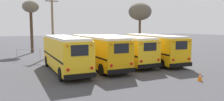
# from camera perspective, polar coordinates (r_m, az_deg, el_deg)

# --- Properties ---
(ground_plane) EXTENTS (160.00, 160.00, 0.00)m
(ground_plane) POSITION_cam_1_polar(r_m,az_deg,el_deg) (22.91, -0.17, -3.96)
(ground_plane) COLOR #424247
(school_bus_0) EXTENTS (2.68, 9.54, 3.19)m
(school_bus_0) POSITION_cam_1_polar(r_m,az_deg,el_deg) (20.11, -12.22, -0.53)
(school_bus_0) COLOR yellow
(school_bus_0) RESTS_ON ground
(school_bus_1) EXTENTS (2.99, 10.33, 3.15)m
(school_bus_1) POSITION_cam_1_polar(r_m,az_deg,el_deg) (21.79, -3.93, 0.06)
(school_bus_1) COLOR #E5A00C
(school_bus_1) RESTS_ON ground
(school_bus_2) EXTENTS (3.07, 10.50, 3.04)m
(school_bus_2) POSITION_cam_1_polar(r_m,az_deg,el_deg) (24.14, 2.70, 0.55)
(school_bus_2) COLOR yellow
(school_bus_2) RESTS_ON ground
(school_bus_3) EXTENTS (2.66, 9.48, 3.14)m
(school_bus_3) POSITION_cam_1_polar(r_m,az_deg,el_deg) (24.92, 10.74, 0.72)
(school_bus_3) COLOR #EAAA0F
(school_bus_3) RESTS_ON ground
(utility_pole) EXTENTS (1.80, 0.30, 8.63)m
(utility_pole) POSITION_cam_1_polar(r_m,az_deg,el_deg) (32.00, -15.29, 6.76)
(utility_pole) COLOR #75604C
(utility_pole) RESTS_ON ground
(bare_tree_0) EXTENTS (3.80, 3.80, 7.94)m
(bare_tree_0) POSITION_cam_1_polar(r_m,az_deg,el_deg) (36.96, 7.32, 9.93)
(bare_tree_0) COLOR brown
(bare_tree_0) RESTS_ON ground
(bare_tree_1) EXTENTS (2.45, 2.45, 8.03)m
(bare_tree_1) POSITION_cam_1_polar(r_m,az_deg,el_deg) (36.22, -20.48, 10.10)
(bare_tree_1) COLOR #473323
(bare_tree_1) RESTS_ON ground
(fence_line) EXTENTS (18.16, 0.06, 1.42)m
(fence_line) POSITION_cam_1_polar(r_m,az_deg,el_deg) (29.17, -5.56, 0.20)
(fence_line) COLOR #939399
(fence_line) RESTS_ON ground
(traffic_cone) EXTENTS (0.36, 0.36, 0.65)m
(traffic_cone) POSITION_cam_1_polar(r_m,az_deg,el_deg) (17.80, 22.00, -6.36)
(traffic_cone) COLOR orange
(traffic_cone) RESTS_ON ground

